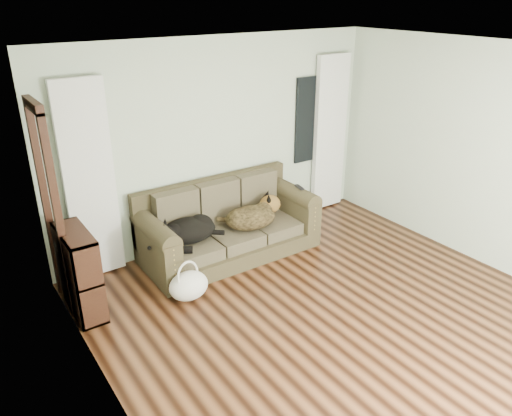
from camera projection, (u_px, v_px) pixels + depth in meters
floor at (351, 328)px, 4.95m from camera, size 5.00×5.00×0.00m
ceiling at (377, 56)px, 3.90m from camera, size 5.00×5.00×0.00m
wall_back at (220, 142)px, 6.32m from camera, size 4.50×0.04×2.60m
wall_left at (117, 286)px, 3.27m from camera, size 0.04×5.00×2.60m
wall_right at (506, 163)px, 5.59m from camera, size 0.04×5.00×2.60m
curtain_left at (90, 182)px, 5.44m from camera, size 0.55×0.08×2.25m
curtain_right at (330, 134)px, 7.25m from camera, size 0.55×0.08×2.25m
window_pane at (310, 120)px, 7.00m from camera, size 0.50×0.03×1.20m
door_casing at (52, 213)px, 4.94m from camera, size 0.07×0.60×2.10m
sofa at (230, 221)px, 6.16m from camera, size 2.18×0.94×0.89m
dog_black_lab at (186, 232)px, 5.83m from camera, size 0.72×0.54×0.29m
dog_shepherd at (253, 216)px, 6.21m from camera, size 0.75×0.59×0.30m
tv_remote at (299, 187)px, 6.45m from camera, size 0.08×0.17×0.02m
tote_bag at (189, 286)px, 5.36m from camera, size 0.45×0.35×0.32m
bookshelf at (79, 269)px, 5.03m from camera, size 0.36×0.76×0.91m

